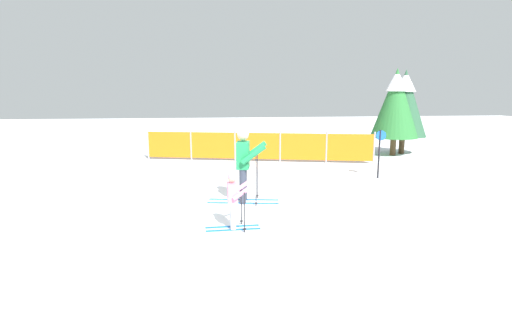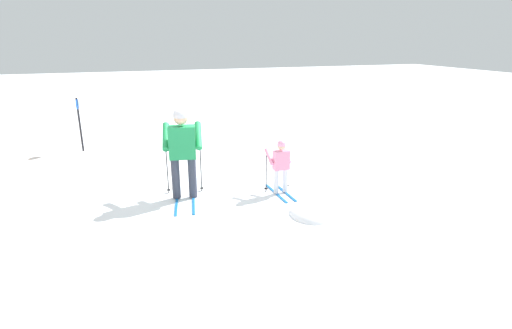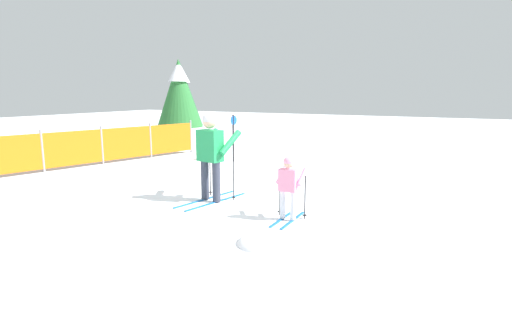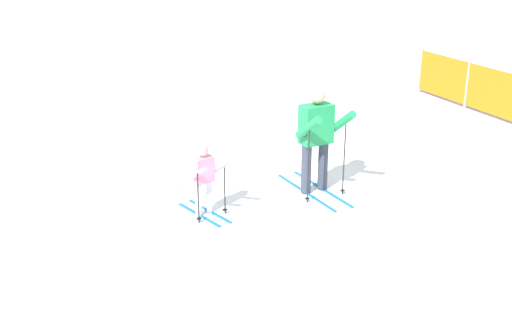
{
  "view_description": "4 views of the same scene",
  "coord_description": "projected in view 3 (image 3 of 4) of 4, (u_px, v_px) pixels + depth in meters",
  "views": [
    {
      "loc": [
        -0.83,
        -8.57,
        2.44
      ],
      "look_at": [
        0.17,
        -0.68,
        0.99
      ],
      "focal_mm": 28.0,
      "sensor_mm": 36.0,
      "label": 1
    },
    {
      "loc": [
        -6.96,
        1.07,
        2.86
      ],
      "look_at": [
        -0.51,
        -1.14,
        0.67
      ],
      "focal_mm": 28.0,
      "sensor_mm": 36.0,
      "label": 2
    },
    {
      "loc": [
        -6.11,
        -4.21,
        2.05
      ],
      "look_at": [
        -0.31,
        -1.05,
        0.85
      ],
      "focal_mm": 28.0,
      "sensor_mm": 36.0,
      "label": 3
    },
    {
      "loc": [
        6.5,
        -6.19,
        3.83
      ],
      "look_at": [
        0.17,
        -1.19,
        0.79
      ],
      "focal_mm": 45.0,
      "sensor_mm": 36.0,
      "label": 4
    }
  ],
  "objects": [
    {
      "name": "ground_plane",
      "position": [
        216.0,
        201.0,
        7.63
      ],
      "size": [
        60.0,
        60.0,
        0.0
      ],
      "primitive_type": "plane",
      "color": "white"
    },
    {
      "name": "skier_adult",
      "position": [
        211.0,
        149.0,
        7.49
      ],
      "size": [
        1.63,
        0.79,
        1.69
      ],
      "rotation": [
        0.0,
        0.0,
        -0.17
      ],
      "color": "#1966B2",
      "rests_on": "ground_plane"
    },
    {
      "name": "skier_child",
      "position": [
        289.0,
        183.0,
        6.42
      ],
      "size": [
        0.99,
        0.52,
        1.05
      ],
      "rotation": [
        0.0,
        0.0,
        0.03
      ],
      "color": "#1966B2",
      "rests_on": "ground_plane"
    },
    {
      "name": "safety_fence",
      "position": [
        74.0,
        148.0,
        10.87
      ],
      "size": [
        7.87,
        1.99,
        1.11
      ],
      "rotation": [
        0.0,
        0.0,
        -0.24
      ],
      "color": "gray",
      "rests_on": "ground_plane"
    },
    {
      "name": "conifer_far",
      "position": [
        179.0,
        92.0,
        15.63
      ],
      "size": [
        1.79,
        1.79,
        3.33
      ],
      "color": "#4C3823",
      "rests_on": "ground_plane"
    },
    {
      "name": "conifer_near",
      "position": [
        180.0,
        93.0,
        16.3
      ],
      "size": [
        1.78,
        1.78,
        3.31
      ],
      "color": "#4C3823",
      "rests_on": "ground_plane"
    },
    {
      "name": "trail_marker",
      "position": [
        233.0,
        133.0,
        11.97
      ],
      "size": [
        0.28,
        0.05,
        1.39
      ],
      "color": "black",
      "rests_on": "ground_plane"
    },
    {
      "name": "snow_mound",
      "position": [
        264.0,
        242.0,
        5.54
      ],
      "size": [
        0.82,
        0.7,
        0.33
      ],
      "primitive_type": "ellipsoid",
      "color": "white",
      "rests_on": "ground_plane"
    }
  ]
}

